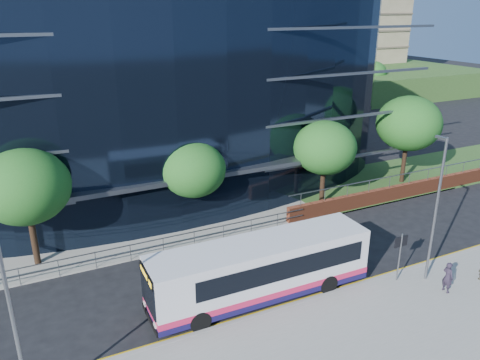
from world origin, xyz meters
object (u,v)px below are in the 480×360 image
streetlight_east (436,207)px  pedestrian (448,277)px  tree_far_b (193,170)px  city_bus (263,268)px  street_sign (400,247)px  tree_far_c (325,148)px  streetlight_west (11,309)px  tree_dist_f (373,73)px  tree_dist_e (295,78)px  tree_far_a (25,187)px  tree_far_d (409,124)px

streetlight_east → pedestrian: 3.70m
tree_far_b → city_bus: size_ratio=0.52×
street_sign → city_bus: size_ratio=0.24×
tree_far_b → tree_far_c: tree_far_c is taller
streetlight_west → tree_dist_f: bearing=39.3°
pedestrian → street_sign: bearing=39.4°
tree_dist_e → streetlight_west: (-38.00, -42.17, -0.10)m
city_bus → pedestrian: size_ratio=6.85×
street_sign → tree_far_a: tree_far_a is taller
street_sign → streetlight_west: (-18.50, -0.59, 2.29)m
tree_far_a → streetlight_west: size_ratio=0.87×
tree_far_c → tree_dist_e: bearing=61.3°
street_sign → tree_far_a: bearing=148.8°
tree_far_c → pedestrian: tree_far_c is taller
tree_far_b → tree_far_d: tree_far_d is taller
tree_far_c → tree_far_b: bearing=177.1°
tree_far_a → city_bus: size_ratio=0.60×
tree_far_a → streetlight_east: size_ratio=0.87×
streetlight_west → streetlight_east: same height
city_bus → pedestrian: city_bus is taller
tree_far_b → city_bus: (0.27, -9.06, -2.54)m
tree_far_d → tree_far_b: bearing=-178.5°
tree_far_b → pedestrian: tree_far_b is taller
tree_far_a → streetlight_east: streetlight_east is taller
tree_dist_f → streetlight_east: 55.74m
tree_dist_f → streetlight_west: streetlight_west is taller
tree_dist_e → streetlight_west: 56.77m
tree_far_c → tree_far_d: (9.00, 1.00, 0.65)m
tree_dist_f → pedestrian: (-33.96, -45.54, -3.21)m
street_sign → tree_dist_e: size_ratio=0.43×
streetlight_east → city_bus: bearing=163.4°
tree_dist_f → pedestrian: tree_dist_f is taller
streetlight_east → city_bus: (-8.73, 2.61, -2.77)m
tree_far_c → tree_far_d: 9.08m
tree_dist_e → pedestrian: tree_dist_e is taller
tree_dist_e → pedestrian: 47.23m
tree_far_b → tree_dist_f: size_ratio=1.00×
tree_far_d → streetlight_west: (-30.00, -12.17, -0.75)m
tree_far_c → pedestrian: size_ratio=3.82×
tree_far_b → streetlight_east: streetlight_east is taller
tree_far_b → tree_far_d: (19.00, 0.50, 0.98)m
streetlight_west → streetlight_east: (20.00, 0.00, 0.00)m
tree_dist_f → tree_far_d: bearing=-126.9°
tree_far_a → tree_far_d: size_ratio=0.94×
tree_dist_f → tree_far_c: bearing=-135.0°
street_sign → tree_far_a: 20.63m
tree_far_c → tree_far_d: size_ratio=0.87×
tree_far_a → streetlight_west: bearing=-95.1°
tree_dist_e → tree_far_a: bearing=-140.0°
street_sign → streetlight_west: bearing=-178.2°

